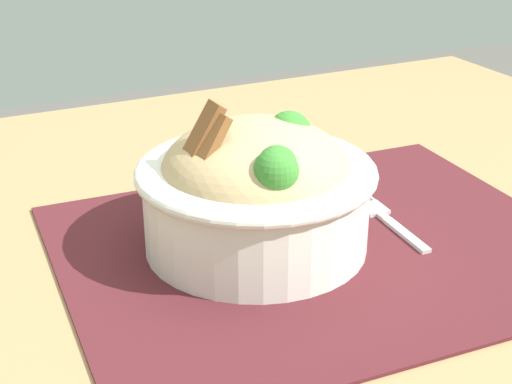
{
  "coord_description": "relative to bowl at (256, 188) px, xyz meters",
  "views": [
    {
      "loc": [
        -0.3,
        -0.49,
        1.09
      ],
      "look_at": [
        -0.05,
        0.04,
        0.83
      ],
      "focal_mm": 54.06,
      "sensor_mm": 36.0,
      "label": 1
    }
  ],
  "objects": [
    {
      "name": "table",
      "position": [
        0.05,
        -0.04,
        -0.14
      ],
      "size": [
        1.05,
        0.97,
        0.78
      ],
      "color": "#99754C",
      "rests_on": "ground_plane"
    },
    {
      "name": "fork",
      "position": [
        0.13,
        -0.01,
        -0.05
      ],
      "size": [
        0.02,
        0.13,
        0.0
      ],
      "color": "#B6B6B6",
      "rests_on": "placemat"
    },
    {
      "name": "bowl",
      "position": [
        0.0,
        0.0,
        0.0
      ],
      "size": [
        0.22,
        0.22,
        0.13
      ],
      "color": "silver",
      "rests_on": "placemat"
    },
    {
      "name": "placemat",
      "position": [
        0.05,
        -0.02,
        -0.06
      ],
      "size": [
        0.45,
        0.37,
        0.0
      ],
      "primitive_type": "cube",
      "rotation": [
        0.0,
        0.0,
        -0.05
      ],
      "color": "#47191E",
      "rests_on": "table"
    }
  ]
}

